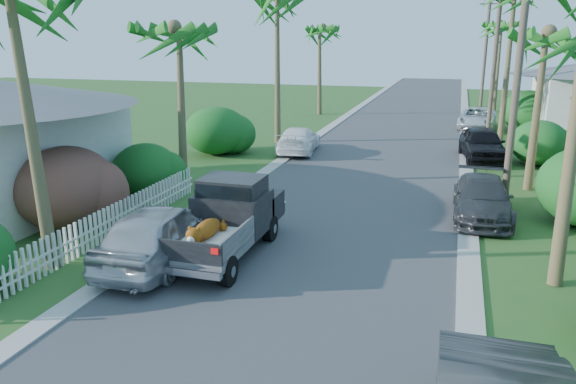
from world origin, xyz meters
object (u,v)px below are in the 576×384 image
(parked_car_ln, at_px, (160,234))
(palm_r_d, at_px, (502,24))
(parked_car_rd, at_px, (477,118))
(palm_r_b, at_px, (546,34))
(parked_car_rf, at_px, (482,144))
(palm_l_d, at_px, (320,28))
(utility_pole_b, at_px, (518,74))
(pickup_truck, at_px, (229,216))
(utility_pole_c, at_px, (495,58))
(palm_l_b, at_px, (177,28))
(parked_car_lf, at_px, (298,140))
(utility_pole_d, at_px, (485,51))
(parked_car_rm, at_px, (482,199))

(parked_car_ln, height_order, palm_r_d, palm_r_d)
(parked_car_rd, xyz_separation_m, palm_r_b, (1.60, -15.36, 5.28))
(palm_r_d, bearing_deg, parked_car_rf, -94.37)
(palm_l_d, xyz_separation_m, utility_pole_b, (12.10, -21.00, -1.84))
(pickup_truck, height_order, palm_r_b, palm_r_b)
(parked_car_rf, bearing_deg, pickup_truck, -123.51)
(parked_car_rf, relative_size, utility_pole_b, 0.51)
(palm_l_d, bearing_deg, parked_car_ln, -84.43)
(palm_l_d, distance_m, utility_pole_c, 13.63)
(parked_car_rd, bearing_deg, pickup_truck, -101.94)
(palm_l_b, bearing_deg, palm_r_b, 12.62)
(palm_r_d, bearing_deg, pickup_truck, -104.22)
(parked_car_lf, relative_size, utility_pole_d, 0.50)
(parked_car_rf, xyz_separation_m, palm_r_d, (1.50, 19.63, 5.95))
(utility_pole_c, bearing_deg, utility_pole_b, -90.00)
(utility_pole_b, bearing_deg, palm_l_b, -175.39)
(pickup_truck, height_order, utility_pole_b, utility_pole_b)
(parked_car_ln, bearing_deg, parked_car_rd, -110.75)
(utility_pole_c, relative_size, utility_pole_d, 1.00)
(parked_car_rm, xyz_separation_m, utility_pole_c, (0.88, 17.19, 3.95))
(parked_car_rd, xyz_separation_m, palm_l_b, (-11.80, -18.36, 5.48))
(palm_l_b, distance_m, utility_pole_c, 20.30)
(utility_pole_c, bearing_deg, parked_car_rd, 104.29)
(parked_car_rf, height_order, utility_pole_b, utility_pole_b)
(parked_car_lf, height_order, utility_pole_c, utility_pole_c)
(palm_r_d, height_order, utility_pole_b, utility_pole_b)
(parked_car_rf, height_order, palm_r_b, palm_r_b)
(parked_car_lf, xyz_separation_m, palm_r_b, (10.68, -4.50, 5.30))
(utility_pole_d, bearing_deg, utility_pole_b, -90.00)
(parked_car_rm, distance_m, utility_pole_b, 4.60)
(parked_car_rd, height_order, parked_car_ln, parked_car_ln)
(palm_r_b, bearing_deg, parked_car_rf, 106.60)
(utility_pole_d, bearing_deg, parked_car_ln, -103.37)
(pickup_truck, bearing_deg, parked_car_rf, 63.91)
(pickup_truck, distance_m, parked_car_ln, 1.98)
(parked_car_ln, xyz_separation_m, parked_car_lf, (-0.48, 15.22, -0.17))
(pickup_truck, bearing_deg, parked_car_ln, -135.27)
(parked_car_rm, relative_size, parked_car_rf, 0.98)
(utility_pole_d, bearing_deg, palm_l_b, -111.80)
(pickup_truck, height_order, parked_car_rd, pickup_truck)
(parked_car_lf, height_order, palm_r_d, palm_r_d)
(utility_pole_b, bearing_deg, utility_pole_d, 90.00)
(parked_car_ln, distance_m, palm_r_b, 15.66)
(palm_l_d, relative_size, utility_pole_c, 0.86)
(parked_car_rf, relative_size, palm_l_b, 0.62)
(parked_car_rm, bearing_deg, pickup_truck, -144.35)
(palm_r_b, bearing_deg, parked_car_lf, 157.17)
(pickup_truck, xyz_separation_m, parked_car_rd, (7.20, 24.69, -0.34))
(parked_car_rd, bearing_deg, palm_l_d, 166.73)
(pickup_truck, distance_m, utility_pole_c, 23.93)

